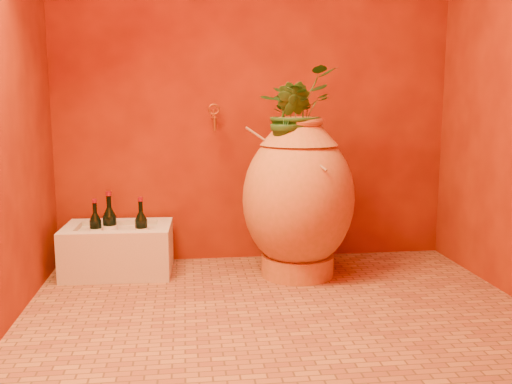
{
  "coord_description": "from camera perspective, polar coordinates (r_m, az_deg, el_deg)",
  "views": [
    {
      "loc": [
        -0.44,
        -2.62,
        1.03
      ],
      "look_at": [
        -0.07,
        0.35,
        0.54
      ],
      "focal_mm": 40.0,
      "sensor_mm": 36.0,
      "label": 1
    }
  ],
  "objects": [
    {
      "name": "wall_back",
      "position": [
        3.65,
        -0.13,
        12.76
      ],
      "size": [
        2.5,
        0.02,
        2.5
      ],
      "primitive_type": "cube",
      "color": "#621405",
      "rests_on": "ground"
    },
    {
      "name": "plant_side",
      "position": [
        3.18,
        3.41,
        7.25
      ],
      "size": [
        0.29,
        0.28,
        0.41
      ],
      "primitive_type": "imported",
      "rotation": [
        0.0,
        0.0,
        -0.61
      ],
      "color": "#224E1C",
      "rests_on": "amphora"
    },
    {
      "name": "wine_bottle_b",
      "position": [
        3.47,
        -14.4,
        -3.47
      ],
      "size": [
        0.08,
        0.08,
        0.34
      ],
      "color": "black",
      "rests_on": "stone_basin"
    },
    {
      "name": "wine_bottle_c",
      "position": [
        3.49,
        -15.73,
        -3.72
      ],
      "size": [
        0.07,
        0.07,
        0.29
      ],
      "color": "black",
      "rests_on": "stone_basin"
    },
    {
      "name": "wine_bottle_a",
      "position": [
        3.41,
        -11.39,
        -3.76
      ],
      "size": [
        0.07,
        0.07,
        0.3
      ],
      "color": "black",
      "rests_on": "stone_basin"
    },
    {
      "name": "wall_tap",
      "position": [
        3.54,
        -4.22,
        7.59
      ],
      "size": [
        0.07,
        0.15,
        0.16
      ],
      "color": "#A36A25",
      "rests_on": "wall_back"
    },
    {
      "name": "stone_basin",
      "position": [
        3.51,
        -13.6,
        -5.68
      ],
      "size": [
        0.64,
        0.45,
        0.29
      ],
      "rotation": [
        0.0,
        0.0,
        -0.04
      ],
      "color": "beige",
      "rests_on": "floor"
    },
    {
      "name": "plant_main",
      "position": [
        3.28,
        4.03,
        8.17
      ],
      "size": [
        0.58,
        0.58,
        0.49
      ],
      "primitive_type": "imported",
      "rotation": [
        0.0,
        0.0,
        0.77
      ],
      "color": "#224E1C",
      "rests_on": "amphora"
    },
    {
      "name": "amphora",
      "position": [
        3.31,
        4.24,
        -0.6
      ],
      "size": [
        0.84,
        0.84,
        0.93
      ],
      "rotation": [
        0.0,
        0.0,
        -0.37
      ],
      "color": "#C16B36",
      "rests_on": "floor"
    },
    {
      "name": "floor",
      "position": [
        2.85,
        2.39,
        -11.92
      ],
      "size": [
        2.5,
        2.5,
        0.0
      ],
      "primitive_type": "plane",
      "color": "#985D31",
      "rests_on": "ground"
    }
  ]
}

